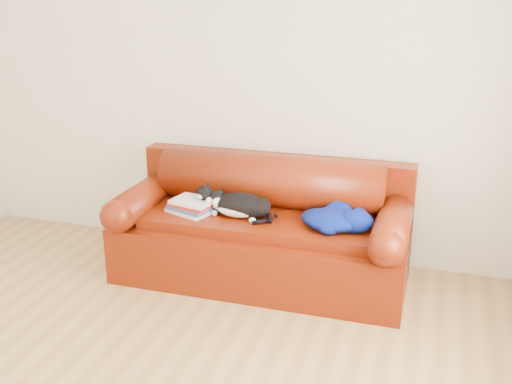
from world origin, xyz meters
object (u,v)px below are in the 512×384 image
blanket (336,218)px  cat (241,206)px  sofa_base (262,248)px  book_stack (192,206)px

blanket → cat: bearing=-179.9°
sofa_base → blanket: blanket is taller
blanket → book_stack: bearing=-179.0°
book_stack → blanket: (1.05, 0.02, 0.02)m
sofa_base → book_stack: (-0.50, -0.10, 0.31)m
sofa_base → cat: 0.38m
book_stack → blanket: size_ratio=0.69×
cat → sofa_base: bearing=37.7°
cat → blanket: (0.68, 0.00, -0.02)m
cat → blanket: bearing=4.9°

